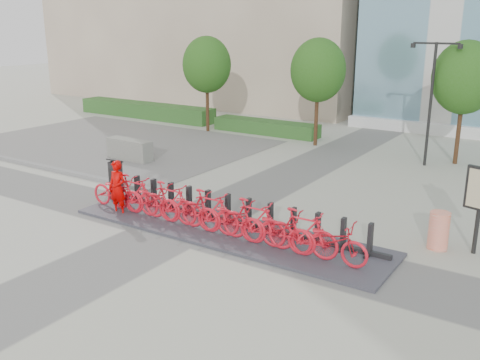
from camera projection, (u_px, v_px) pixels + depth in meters
The scene contains 26 objects.
ground at pixel (183, 226), 15.61m from camera, with size 120.00×120.00×0.00m, color #A2A491.
gravel_patch at pixel (115, 143), 26.48m from camera, with size 14.00×14.00×0.00m, color #5C5955.
curb at pixel (26, 163), 22.37m from camera, with size 14.00×0.25×0.15m, color gray.
hedge_a at pixel (146, 110), 33.68m from camera, with size 10.00×1.40×0.90m, color #1C4F1A.
hedge_b at pixel (266, 127), 28.73m from camera, with size 6.00×1.20×0.70m, color #1C4F1A.
tree_0 at pixel (207, 65), 28.44m from camera, with size 2.60×2.60×5.10m.
tree_1 at pixel (318, 70), 25.02m from camera, with size 2.60×2.60×5.10m.
tree_2 at pixel (465, 78), 21.60m from camera, with size 2.60×2.60×5.10m.
streetlamp at pixel (432, 90), 21.45m from camera, with size 2.00×0.20×5.00m.
dock_pad at pixel (226, 231), 15.15m from camera, with size 9.60×2.40×0.08m, color #3D3C46.
dock_rail_posts at pixel (237, 211), 15.37m from camera, with size 8.02×0.50×0.85m, color black, non-canonical shape.
bike_0 at pixel (117, 192), 16.76m from camera, with size 0.71×2.03×1.07m, color red.
bike_1 at pixel (134, 194), 16.37m from camera, with size 0.56×1.97×1.18m, color red.
bike_2 at pixel (151, 200), 16.00m from camera, with size 0.71×2.03×1.07m, color red.
bike_3 at pixel (170, 202), 15.61m from camera, with size 0.56×1.97×1.18m, color red.
bike_4 at pixel (189, 209), 15.25m from camera, with size 0.71×2.03×1.07m, color red.
bike_5 at pixel (209, 211), 14.85m from camera, with size 0.56×1.97×1.18m, color red.
bike_6 at pixel (231, 218), 14.49m from camera, with size 0.71×2.03×1.07m, color red.
bike_7 at pixel (253, 221), 14.09m from camera, with size 0.56×1.97×1.18m, color red.
bike_8 at pixel (277, 229), 13.73m from camera, with size 0.71×2.03×1.07m, color red.
bike_9 at pixel (302, 233), 13.34m from camera, with size 0.56×1.97×1.18m, color red.
bike_10 at pixel (329, 241), 12.97m from camera, with size 0.71×2.03×1.07m, color red.
kiosk at pixel (116, 179), 17.62m from camera, with size 0.46×0.40×1.39m.
worker_red at pixel (117, 188), 16.31m from camera, with size 0.63×0.41×1.72m, color #CC0100.
construction_barrel at pixel (439, 231), 13.92m from camera, with size 0.52×0.52×1.00m, color #F73700.
jersey_barrier at pixel (130, 149), 23.21m from camera, with size 2.28×0.62×0.88m, color gray.
Camera 1 is at (9.39, -11.30, 5.68)m, focal length 40.00 mm.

